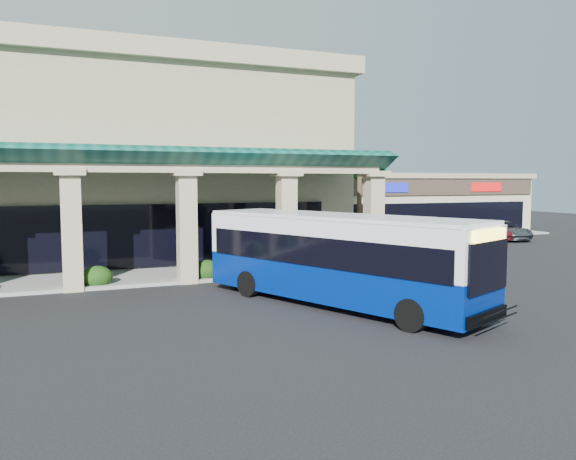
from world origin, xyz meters
name	(u,v)px	position (x,y,z in m)	size (l,w,h in m)	color
ground	(302,302)	(0.00, 0.00, 0.00)	(110.00, 110.00, 0.00)	black
main_building	(56,156)	(-8.00, 16.00, 5.67)	(30.80, 14.80, 11.35)	tan
arcade	(57,216)	(-8.00, 6.80, 2.85)	(30.00, 6.20, 5.70)	#0B463C
strip_mall	(381,202)	(18.00, 24.00, 2.45)	(22.50, 12.50, 4.90)	beige
palm_0	(359,198)	(8.50, 11.00, 3.30)	(2.40, 2.40, 6.60)	#1C4B14
palm_1	(350,203)	(9.50, 14.00, 2.90)	(2.40, 2.40, 5.80)	#1C4B14
broadleaf_tree	(292,207)	(7.50, 19.00, 2.41)	(2.60, 2.60, 4.81)	#193A0D
transit_bus	(337,260)	(0.87, -1.00, 1.57)	(2.61, 11.23, 3.14)	navy
pedestrian	(391,273)	(3.71, 0.07, 0.80)	(0.58, 0.38, 1.60)	#434955
car_silver	(388,235)	(12.16, 13.59, 0.74)	(1.75, 4.34, 1.48)	#6C6258
car_white	(424,232)	(14.98, 13.55, 0.81)	(1.72, 4.95, 1.63)	silver
car_red	(439,234)	(15.90, 13.13, 0.73)	(2.05, 5.03, 1.46)	maroon
car_gray	(486,230)	(20.95, 14.28, 0.70)	(2.34, 5.07, 1.41)	maroon
car_extra	(503,230)	(22.17, 13.86, 0.68)	(2.26, 4.90, 1.36)	#3A4148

